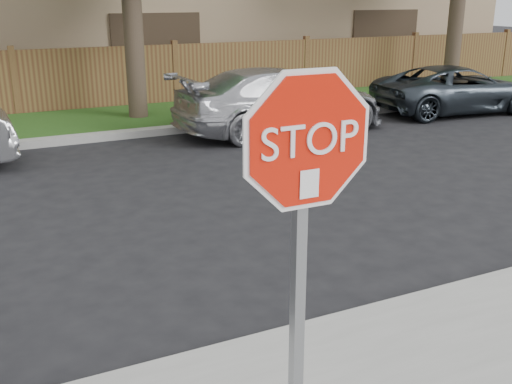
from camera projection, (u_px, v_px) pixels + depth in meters
ground at (156, 370)px, 4.76m from camera, size 90.00×90.00×0.00m
far_curb at (35, 143)px, 11.70m from camera, size 70.00×0.30×0.15m
grass_strip at (26, 128)px, 13.12m from camera, size 70.00×3.00×0.12m
fence at (15, 84)px, 14.26m from camera, size 70.00×0.12×1.60m
stop_sign at (304, 200)px, 3.10m from camera, size 1.01×0.13×2.55m
sedan_right at (281, 100)px, 12.83m from camera, size 4.79×2.13×1.37m
sedan_far_right at (457, 89)px, 14.95m from camera, size 4.37×2.35×1.17m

